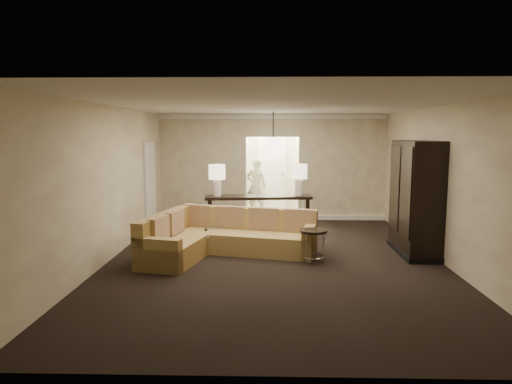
{
  "coord_description": "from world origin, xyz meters",
  "views": [
    {
      "loc": [
        -0.12,
        -8.09,
        2.32
      ],
      "look_at": [
        -0.36,
        1.2,
        1.1
      ],
      "focal_mm": 32.0,
      "sensor_mm": 36.0,
      "label": 1
    }
  ],
  "objects_px": {
    "armoire": "(416,200)",
    "drink_table": "(313,239)",
    "coffee_table": "(208,239)",
    "console_table": "(258,212)",
    "person": "(256,183)",
    "sectional_sofa": "(221,237)"
  },
  "relations": [
    {
      "from": "coffee_table",
      "to": "console_table",
      "type": "distance_m",
      "value": 1.59
    },
    {
      "from": "coffee_table",
      "to": "drink_table",
      "type": "bearing_deg",
      "value": -24.19
    },
    {
      "from": "console_table",
      "to": "armoire",
      "type": "distance_m",
      "value": 3.39
    },
    {
      "from": "drink_table",
      "to": "coffee_table",
      "type": "bearing_deg",
      "value": 155.81
    },
    {
      "from": "coffee_table",
      "to": "armoire",
      "type": "distance_m",
      "value": 4.09
    },
    {
      "from": "armoire",
      "to": "person",
      "type": "distance_m",
      "value": 5.35
    },
    {
      "from": "console_table",
      "to": "person",
      "type": "bearing_deg",
      "value": 87.02
    },
    {
      "from": "console_table",
      "to": "drink_table",
      "type": "xyz_separation_m",
      "value": [
        1.03,
        -2.11,
        -0.12
      ]
    },
    {
      "from": "sectional_sofa",
      "to": "console_table",
      "type": "height_order",
      "value": "console_table"
    },
    {
      "from": "person",
      "to": "coffee_table",
      "type": "bearing_deg",
      "value": 74.98
    },
    {
      "from": "armoire",
      "to": "person",
      "type": "relative_size",
      "value": 1.23
    },
    {
      "from": "console_table",
      "to": "drink_table",
      "type": "bearing_deg",
      "value": -69.25
    },
    {
      "from": "console_table",
      "to": "coffee_table",
      "type": "bearing_deg",
      "value": -134.06
    },
    {
      "from": "coffee_table",
      "to": "console_table",
      "type": "height_order",
      "value": "console_table"
    },
    {
      "from": "coffee_table",
      "to": "person",
      "type": "distance_m",
      "value": 4.23
    },
    {
      "from": "coffee_table",
      "to": "drink_table",
      "type": "relative_size",
      "value": 1.91
    },
    {
      "from": "person",
      "to": "sectional_sofa",
      "type": "bearing_deg",
      "value": 79.67
    },
    {
      "from": "console_table",
      "to": "drink_table",
      "type": "height_order",
      "value": "console_table"
    },
    {
      "from": "armoire",
      "to": "sectional_sofa",
      "type": "bearing_deg",
      "value": -177.39
    },
    {
      "from": "console_table",
      "to": "drink_table",
      "type": "distance_m",
      "value": 2.35
    },
    {
      "from": "armoire",
      "to": "drink_table",
      "type": "xyz_separation_m",
      "value": [
        -2.0,
        -0.66,
        -0.61
      ]
    },
    {
      "from": "coffee_table",
      "to": "drink_table",
      "type": "distance_m",
      "value": 2.21
    }
  ]
}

